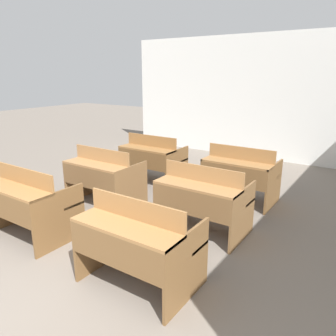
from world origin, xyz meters
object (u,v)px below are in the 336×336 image
at_px(bench_front_left, 29,201).
at_px(bench_third_left, 152,158).
at_px(bench_front_right, 138,241).
at_px(bench_second_left, 104,175).
at_px(schoolbag, 12,197).
at_px(bench_second_right, 203,198).
at_px(bench_third_right, 240,173).

distance_m(bench_front_left, bench_third_left, 2.57).
bearing_deg(bench_third_left, bench_front_right, -56.02).
distance_m(bench_front_left, bench_second_left, 1.29).
bearing_deg(bench_third_left, bench_second_left, -89.46).
xyz_separation_m(bench_second_left, bench_third_left, (-0.01, 1.28, 0.00)).
relative_size(bench_front_left, schoolbag, 2.59).
height_order(bench_second_left, schoolbag, bench_second_left).
relative_size(bench_front_right, bench_second_left, 1.00).
bearing_deg(bench_second_left, bench_second_right, 0.09).
bearing_deg(bench_front_left, schoolbag, 161.53).
bearing_deg(bench_second_left, bench_front_right, -37.08).
xyz_separation_m(bench_front_left, bench_second_left, (0.01, 1.29, 0.00)).
distance_m(bench_second_right, bench_third_right, 1.28).
xyz_separation_m(bench_front_right, bench_third_left, (-1.75, 2.59, 0.00)).
bearing_deg(bench_front_left, bench_second_left, 89.59).
distance_m(bench_front_left, bench_second_right, 2.16).
xyz_separation_m(bench_front_left, schoolbag, (-0.95, 0.32, -0.26)).
xyz_separation_m(bench_front_left, bench_second_right, (1.74, 1.29, 0.00)).
bearing_deg(bench_second_right, bench_front_right, -89.66).
relative_size(bench_front_left, bench_front_right, 1.00).
height_order(bench_second_right, bench_third_left, same).
height_order(bench_second_right, schoolbag, bench_second_right).
height_order(bench_front_left, bench_second_right, same).
height_order(bench_front_left, schoolbag, bench_front_left).
bearing_deg(bench_front_right, bench_third_left, 123.98).
distance_m(bench_front_left, schoolbag, 1.03).
relative_size(bench_second_right, bench_third_left, 1.00).
relative_size(bench_second_left, bench_second_right, 1.00).
bearing_deg(bench_third_right, bench_front_left, -123.85).
relative_size(bench_second_left, schoolbag, 2.59).
xyz_separation_m(bench_front_left, bench_third_left, (-0.00, 2.57, 0.00)).
xyz_separation_m(bench_front_right, bench_second_right, (-0.01, 1.31, 0.00)).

